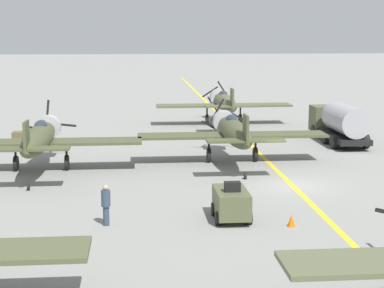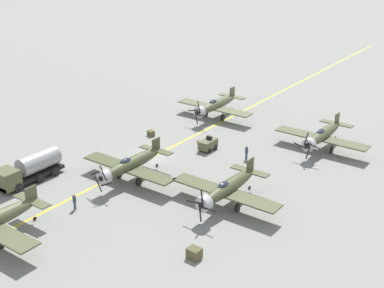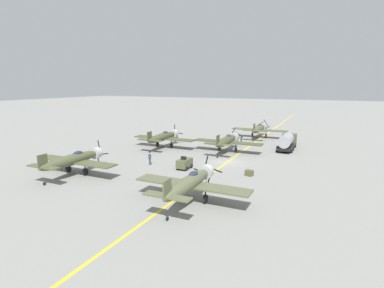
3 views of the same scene
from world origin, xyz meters
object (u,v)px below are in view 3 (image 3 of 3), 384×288
airplane_near_center (190,183)px  fuel_tanker (287,141)px  airplane_far_center (259,129)px  tow_tractor (184,163)px  ground_crew_walking (241,139)px  supply_crate_by_tanker (249,173)px  airplane_mid_left (163,137)px  airplane_mid_center (227,141)px  airplane_near_left (74,160)px  ground_crew_inspecting (150,158)px  supply_crate_mid_lane (175,136)px  traffic_cone (197,171)px

airplane_near_center → fuel_tanker: bearing=81.8°
airplane_near_center → airplane_far_center: (-2.19, 39.31, -0.00)m
tow_tractor → ground_crew_walking: bearing=83.9°
airplane_near_center → supply_crate_by_tanker: airplane_near_center is taller
airplane_mid_left → airplane_mid_center: 11.87m
airplane_near_center → fuel_tanker: (5.09, 29.54, -0.50)m
airplane_far_center → supply_crate_by_tanker: bearing=-75.5°
airplane_near_left → ground_crew_inspecting: 10.34m
airplane_far_center → ground_crew_inspecting: size_ratio=6.71×
ground_crew_walking → supply_crate_by_tanker: (6.77, -19.82, -0.55)m
supply_crate_mid_lane → traffic_cone: (14.95, -21.39, -0.21)m
airplane_mid_left → ground_crew_inspecting: (4.33, -11.13, -1.04)m
airplane_far_center → ground_crew_inspecting: bearing=-103.5°
airplane_near_left → supply_crate_mid_lane: airplane_near_left is taller
airplane_near_left → airplane_near_center: bearing=0.5°
supply_crate_mid_lane → traffic_cone: 26.10m
airplane_near_center → airplane_mid_left: size_ratio=1.00×
airplane_mid_left → traffic_cone: airplane_mid_left is taller
fuel_tanker → ground_crew_walking: (-8.80, 1.40, -0.59)m
airplane_mid_center → tow_tractor: 12.55m
airplane_far_center → ground_crew_inspecting: (-9.19, -29.15, -1.04)m
supply_crate_by_tanker → airplane_near_center: bearing=-105.4°
traffic_cone → airplane_near_left: bearing=-152.2°
airplane_mid_left → airplane_far_center: size_ratio=1.00×
traffic_cone → fuel_tanker: bearing=67.0°
airplane_near_left → tow_tractor: bearing=43.3°
airplane_mid_center → airplane_near_left: bearing=-135.7°
airplane_mid_left → traffic_cone: size_ratio=21.82×
fuel_tanker → airplane_mid_left: bearing=-158.4°
airplane_near_left → airplane_mid_left: airplane_mid_left is taller
airplane_near_left → supply_crate_mid_lane: 28.83m
supply_crate_mid_lane → airplane_mid_center: bearing=-28.4°
airplane_mid_center → fuel_tanker: size_ratio=1.50×
airplane_mid_center → ground_crew_walking: bearing=75.8°
airplane_near_left → airplane_far_center: (15.33, 37.41, 0.00)m
fuel_tanker → ground_crew_walking: fuel_tanker is taller
tow_tractor → ground_crew_inspecting: size_ratio=1.45×
ground_crew_inspecting → supply_crate_mid_lane: size_ratio=1.55×
traffic_cone → tow_tractor: bearing=153.6°
airplane_far_center → supply_crate_by_tanker: 28.73m
airplane_mid_left → ground_crew_walking: bearing=49.0°
airplane_mid_center → tow_tractor: (-1.98, -12.34, -1.22)m
airplane_near_left → airplane_mid_left: size_ratio=1.00×
tow_tractor → traffic_cone: (2.42, -1.20, -0.52)m
ground_crew_walking → airplane_mid_left: bearing=-141.2°
airplane_mid_center → ground_crew_walking: (0.22, 8.10, -1.09)m
airplane_near_center → airplane_near_left: (-17.52, 1.91, -0.00)m
airplane_near_center → ground_crew_walking: (-3.71, 30.93, -1.09)m
tow_tractor → airplane_far_center: bearing=82.6°
ground_crew_walking → supply_crate_mid_lane: bearing=-179.0°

